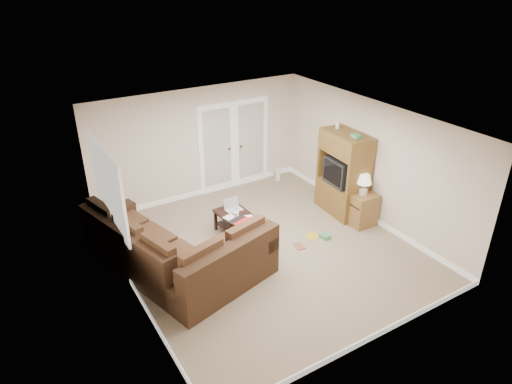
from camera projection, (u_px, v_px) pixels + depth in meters
floor at (265, 250)px, 8.60m from camera, size 5.50×5.50×0.00m
ceiling at (267, 122)px, 7.47m from camera, size 5.00×5.50×0.02m
wall_left at (126, 229)px, 6.88m from camera, size 0.02×5.50×2.50m
wall_right at (371, 162)px, 9.19m from camera, size 0.02×5.50×2.50m
wall_back at (200, 143)px, 10.13m from camera, size 5.00×0.02×2.50m
wall_front at (379, 271)px, 5.93m from camera, size 5.00×0.02×2.50m
baseboards at (265, 247)px, 8.57m from camera, size 5.00×5.50×0.10m
french_doors at (234, 146)px, 10.60m from camera, size 1.80×0.05×2.13m
window_left at (108, 186)px, 7.52m from camera, size 0.05×1.92×1.42m
sectional_sofa at (175, 256)px, 7.75m from camera, size 2.76×3.21×0.95m
coffee_table at (239, 226)px, 8.88m from camera, size 0.63×1.16×0.77m
tv_armoire at (343, 173)px, 9.54m from camera, size 0.69×1.15×1.91m
side_cabinet at (361, 206)px, 9.30m from camera, size 0.53×0.53×1.10m
space_heater at (277, 174)px, 11.27m from camera, size 0.14×0.13×0.31m
floor_magazine at (312, 236)px, 9.01m from camera, size 0.34×0.32×0.01m
floor_greenbox at (325, 236)px, 8.94m from camera, size 0.16×0.21×0.08m
floor_book at (295, 247)px, 8.65m from camera, size 0.20×0.26×0.02m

